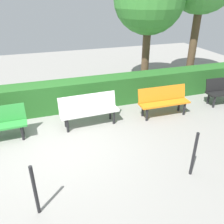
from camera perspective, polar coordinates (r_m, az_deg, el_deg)
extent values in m
plane|color=gray|center=(5.86, -12.99, -8.59)|extent=(21.02, 21.02, 0.00)
cylinder|color=black|center=(8.26, 23.67, 2.27)|extent=(0.07, 0.07, 0.39)
cylinder|color=black|center=(8.47, 22.48, 3.11)|extent=(0.07, 0.07, 0.39)
cube|color=orange|center=(7.15, 12.67, 2.17)|extent=(1.55, 0.44, 0.05)
cube|color=orange|center=(7.20, 12.13, 4.48)|extent=(1.55, 0.16, 0.42)
cylinder|color=black|center=(7.44, 17.25, 0.73)|extent=(0.07, 0.07, 0.39)
cylinder|color=black|center=(7.66, 16.04, 1.69)|extent=(0.07, 0.07, 0.39)
cylinder|color=black|center=(6.85, 8.54, -0.64)|extent=(0.07, 0.07, 0.39)
cylinder|color=black|center=(7.09, 7.51, 0.44)|extent=(0.07, 0.07, 0.39)
cube|color=white|center=(6.47, -5.48, -0.01)|extent=(1.63, 0.47, 0.05)
cube|color=white|center=(6.53, -6.01, 2.54)|extent=(1.62, 0.17, 0.42)
cylinder|color=black|center=(6.62, 0.46, -1.36)|extent=(0.07, 0.07, 0.39)
cylinder|color=black|center=(6.87, -0.42, -0.24)|extent=(0.07, 0.07, 0.39)
cylinder|color=black|center=(6.33, -10.79, -3.30)|extent=(0.07, 0.07, 0.39)
cylinder|color=black|center=(6.59, -11.27, -2.05)|extent=(0.07, 0.07, 0.39)
cylinder|color=black|center=(6.32, -21.02, -4.84)|extent=(0.07, 0.07, 0.39)
cylinder|color=black|center=(6.59, -21.09, -3.53)|extent=(0.07, 0.07, 0.39)
cube|color=#266023|center=(7.59, -7.40, 4.45)|extent=(17.02, 0.69, 0.91)
cylinder|color=brown|center=(10.36, 19.27, 15.75)|extent=(0.30, 0.30, 3.12)
cylinder|color=brown|center=(9.42, 8.22, 13.81)|extent=(0.29, 0.29, 2.44)
cylinder|color=black|center=(4.97, 19.37, -9.72)|extent=(0.06, 0.06, 1.00)
cylinder|color=black|center=(4.18, -18.29, -17.75)|extent=(0.06, 0.06, 1.00)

